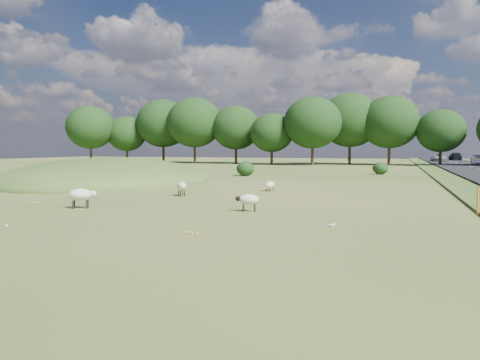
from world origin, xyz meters
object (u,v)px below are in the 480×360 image
object	(u,v)px
car_1	(478,160)
car_4	(438,157)
car_3	(455,156)
sheep_3	(182,186)
sheep_2	(81,195)
marker_post	(478,201)
sheep_1	(270,185)
sheep_0	(248,200)

from	to	relation	value
car_1	car_4	distance (m)	19.62
car_3	sheep_3	bearing A→B (deg)	73.26
sheep_2	car_3	xyz separation A→B (m)	(25.45, 84.26, 0.37)
car_4	marker_post	bearing A→B (deg)	-93.57
sheep_3	car_4	size ratio (longest dim) A/B	0.22
sheep_1	sheep_3	world-z (taller)	sheep_3
sheep_0	car_4	xyz separation A→B (m)	(13.98, 75.15, 0.43)
sheep_2	car_4	bearing A→B (deg)	50.73
sheep_1	sheep_2	bearing A→B (deg)	-22.03
sheep_0	car_4	distance (m)	76.44
marker_post	sheep_1	xyz separation A→B (m)	(-10.94, 7.71, -0.20)
sheep_2	car_4	size ratio (longest dim) A/B	0.26
car_3	car_4	distance (m)	8.57
marker_post	sheep_3	bearing A→B (deg)	168.34
sheep_0	car_1	world-z (taller)	car_1
sheep_2	car_4	world-z (taller)	car_4
sheep_1	car_1	xyz separation A→B (m)	(19.30, 46.26, 0.59)
sheep_0	sheep_3	bearing A→B (deg)	-53.49
car_4	sheep_3	bearing A→B (deg)	-105.62
sheep_3	car_3	world-z (taller)	car_3
sheep_2	car_3	world-z (taller)	car_3
car_1	car_3	size ratio (longest dim) A/B	0.86
marker_post	car_3	size ratio (longest dim) A/B	0.23
sheep_2	sheep_0	bearing A→B (deg)	-13.00
marker_post	sheep_3	size ratio (longest dim) A/B	1.05
sheep_3	car_4	distance (m)	72.80
sheep_0	sheep_2	distance (m)	7.80
marker_post	car_4	distance (m)	73.36
car_3	sheep_1	bearing A→B (deg)	75.22
sheep_0	car_3	bearing A→B (deg)	-113.72
car_4	car_1	bearing A→B (deg)	-78.83
sheep_0	sheep_1	xyz separation A→B (m)	(-1.52, 9.65, -0.14)
marker_post	sheep_3	world-z (taller)	marker_post
sheep_2	car_3	bearing A→B (deg)	49.71
car_1	car_3	world-z (taller)	car_3
sheep_1	marker_post	bearing A→B (deg)	61.84
sheep_0	sheep_2	world-z (taller)	sheep_2
sheep_1	sheep_3	distance (m)	6.17
car_1	car_4	world-z (taller)	car_1
sheep_1	car_3	world-z (taller)	car_3
sheep_1	car_3	bearing A→B (deg)	172.23
sheep_3	car_3	xyz separation A→B (m)	(23.40, 77.79, 0.42)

